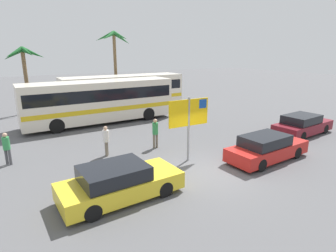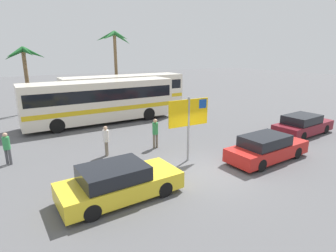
{
  "view_description": "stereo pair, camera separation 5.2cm",
  "coord_description": "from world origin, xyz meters",
  "px_view_note": "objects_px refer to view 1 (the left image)",
  "views": [
    {
      "loc": [
        -7.69,
        -8.73,
        5.29
      ],
      "look_at": [
        -0.04,
        3.7,
        1.3
      ],
      "focal_mm": 29.26,
      "sensor_mm": 36.0,
      "label": 1
    },
    {
      "loc": [
        -7.65,
        -8.76,
        5.29
      ],
      "look_at": [
        -0.04,
        3.7,
        1.3
      ],
      "focal_mm": 29.26,
      "sensor_mm": 36.0,
      "label": 2
    }
  ],
  "objects_px": {
    "ferry_sign": "(190,115)",
    "bus_front_coach": "(100,100)",
    "car_yellow": "(119,182)",
    "car_red": "(267,148)",
    "pedestrian_crossing_lot": "(155,131)",
    "pedestrian_by_bus": "(106,139)",
    "bus_rear_coach": "(124,91)",
    "pedestrian_near_sign": "(7,146)",
    "car_maroon": "(302,125)"
  },
  "relations": [
    {
      "from": "ferry_sign",
      "to": "bus_front_coach",
      "type": "bearing_deg",
      "value": 99.66
    },
    {
      "from": "car_yellow",
      "to": "car_red",
      "type": "bearing_deg",
      "value": -4.69
    },
    {
      "from": "pedestrian_crossing_lot",
      "to": "car_yellow",
      "type": "bearing_deg",
      "value": 138.14
    },
    {
      "from": "car_yellow",
      "to": "ferry_sign",
      "type": "bearing_deg",
      "value": 18.83
    },
    {
      "from": "pedestrian_by_bus",
      "to": "bus_front_coach",
      "type": "bearing_deg",
      "value": 106.79
    },
    {
      "from": "bus_front_coach",
      "to": "bus_rear_coach",
      "type": "xyz_separation_m",
      "value": [
        3.38,
        3.42,
        0.0
      ]
    },
    {
      "from": "pedestrian_near_sign",
      "to": "pedestrian_by_bus",
      "type": "distance_m",
      "value": 4.63
    },
    {
      "from": "car_red",
      "to": "pedestrian_by_bus",
      "type": "xyz_separation_m",
      "value": [
        -6.63,
        4.75,
        0.3
      ]
    },
    {
      "from": "car_yellow",
      "to": "pedestrian_crossing_lot",
      "type": "bearing_deg",
      "value": 45.21
    },
    {
      "from": "ferry_sign",
      "to": "car_maroon",
      "type": "relative_size",
      "value": 0.69
    },
    {
      "from": "bus_rear_coach",
      "to": "ferry_sign",
      "type": "height_order",
      "value": "ferry_sign"
    },
    {
      "from": "bus_rear_coach",
      "to": "pedestrian_near_sign",
      "type": "relative_size",
      "value": 6.93
    },
    {
      "from": "bus_front_coach",
      "to": "pedestrian_by_bus",
      "type": "xyz_separation_m",
      "value": [
        -2.0,
        -6.91,
        -0.85
      ]
    },
    {
      "from": "bus_front_coach",
      "to": "pedestrian_by_bus",
      "type": "bearing_deg",
      "value": -106.17
    },
    {
      "from": "car_maroon",
      "to": "car_red",
      "type": "bearing_deg",
      "value": -166.63
    },
    {
      "from": "bus_rear_coach",
      "to": "car_maroon",
      "type": "relative_size",
      "value": 2.4
    },
    {
      "from": "ferry_sign",
      "to": "pedestrian_crossing_lot",
      "type": "bearing_deg",
      "value": 104.55
    },
    {
      "from": "bus_front_coach",
      "to": "pedestrian_by_bus",
      "type": "relative_size",
      "value": 6.91
    },
    {
      "from": "car_red",
      "to": "car_maroon",
      "type": "distance_m",
      "value": 5.88
    },
    {
      "from": "car_red",
      "to": "ferry_sign",
      "type": "bearing_deg",
      "value": 146.36
    },
    {
      "from": "pedestrian_crossing_lot",
      "to": "pedestrian_near_sign",
      "type": "height_order",
      "value": "pedestrian_crossing_lot"
    },
    {
      "from": "bus_front_coach",
      "to": "car_yellow",
      "type": "relative_size",
      "value": 2.44
    },
    {
      "from": "car_red",
      "to": "pedestrian_near_sign",
      "type": "height_order",
      "value": "pedestrian_near_sign"
    },
    {
      "from": "car_red",
      "to": "pedestrian_near_sign",
      "type": "bearing_deg",
      "value": 148.63
    },
    {
      "from": "bus_rear_coach",
      "to": "car_yellow",
      "type": "bearing_deg",
      "value": -113.57
    },
    {
      "from": "bus_rear_coach",
      "to": "ferry_sign",
      "type": "xyz_separation_m",
      "value": [
        -2.08,
        -13.07,
        0.54
      ]
    },
    {
      "from": "bus_rear_coach",
      "to": "pedestrian_by_bus",
      "type": "distance_m",
      "value": 11.68
    },
    {
      "from": "car_maroon",
      "to": "bus_rear_coach",
      "type": "bearing_deg",
      "value": 113.5
    },
    {
      "from": "car_red",
      "to": "pedestrian_crossing_lot",
      "type": "distance_m",
      "value": 5.92
    },
    {
      "from": "car_yellow",
      "to": "bus_front_coach",
      "type": "bearing_deg",
      "value": 72.89
    },
    {
      "from": "ferry_sign",
      "to": "car_yellow",
      "type": "relative_size",
      "value": 0.7
    },
    {
      "from": "car_yellow",
      "to": "pedestrian_by_bus",
      "type": "relative_size",
      "value": 2.83
    },
    {
      "from": "ferry_sign",
      "to": "car_maroon",
      "type": "distance_m",
      "value": 9.11
    },
    {
      "from": "bus_front_coach",
      "to": "car_red",
      "type": "xyz_separation_m",
      "value": [
        4.62,
        -11.66,
        -1.15
      ]
    },
    {
      "from": "bus_front_coach",
      "to": "car_yellow",
      "type": "xyz_separation_m",
      "value": [
        -3.05,
        -11.31,
        -1.15
      ]
    },
    {
      "from": "bus_front_coach",
      "to": "bus_rear_coach",
      "type": "height_order",
      "value": "same"
    },
    {
      "from": "pedestrian_by_bus",
      "to": "pedestrian_near_sign",
      "type": "bearing_deg",
      "value": -163.96
    },
    {
      "from": "car_yellow",
      "to": "bus_rear_coach",
      "type": "bearing_deg",
      "value": 64.42
    },
    {
      "from": "bus_rear_coach",
      "to": "pedestrian_near_sign",
      "type": "bearing_deg",
      "value": -137.5
    },
    {
      "from": "car_yellow",
      "to": "pedestrian_crossing_lot",
      "type": "height_order",
      "value": "pedestrian_crossing_lot"
    },
    {
      "from": "pedestrian_by_bus",
      "to": "car_yellow",
      "type": "bearing_deg",
      "value": -70.45
    },
    {
      "from": "pedestrian_near_sign",
      "to": "pedestrian_by_bus",
      "type": "height_order",
      "value": "pedestrian_by_bus"
    },
    {
      "from": "pedestrian_by_bus",
      "to": "car_maroon",
      "type": "bearing_deg",
      "value": 19.07
    },
    {
      "from": "bus_rear_coach",
      "to": "ferry_sign",
      "type": "distance_m",
      "value": 13.25
    },
    {
      "from": "bus_front_coach",
      "to": "car_yellow",
      "type": "distance_m",
      "value": 11.77
    },
    {
      "from": "bus_front_coach",
      "to": "pedestrian_by_bus",
      "type": "height_order",
      "value": "bus_front_coach"
    },
    {
      "from": "pedestrian_crossing_lot",
      "to": "pedestrian_by_bus",
      "type": "relative_size",
      "value": 1.05
    },
    {
      "from": "bus_front_coach",
      "to": "ferry_sign",
      "type": "bearing_deg",
      "value": -82.36
    },
    {
      "from": "car_red",
      "to": "pedestrian_near_sign",
      "type": "xyz_separation_m",
      "value": [
        -11.06,
        6.1,
        0.3
      ]
    },
    {
      "from": "pedestrian_crossing_lot",
      "to": "pedestrian_near_sign",
      "type": "bearing_deg",
      "value": 78.1
    }
  ]
}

